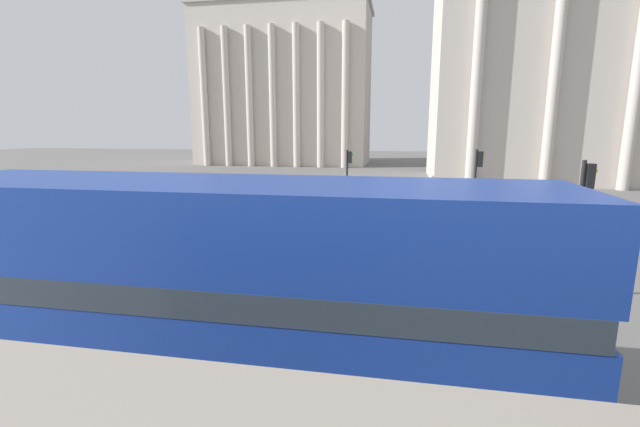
% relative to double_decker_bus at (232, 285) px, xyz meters
% --- Properties ---
extents(double_decker_bus, '(10.97, 2.77, 4.06)m').
position_rel_double_decker_bus_xyz_m(double_decker_bus, '(0.00, 0.00, 0.00)').
color(double_decker_bus, black).
rests_on(double_decker_bus, ground_plane).
extents(plaza_building_left, '(24.68, 12.77, 21.90)m').
position_rel_double_decker_bus_xyz_m(plaza_building_left, '(-14.01, 55.60, 8.66)').
color(plaza_building_left, '#BCB2A8').
rests_on(plaza_building_left, ground_plane).
extents(plaza_building_right, '(30.79, 13.09, 20.15)m').
position_rel_double_decker_bus_xyz_m(plaza_building_right, '(20.95, 38.84, 7.80)').
color(plaza_building_right, '#BCB2A8').
rests_on(plaza_building_right, ground_plane).
extents(traffic_light_near, '(0.42, 0.24, 4.07)m').
position_rel_double_decker_bus_xyz_m(traffic_light_near, '(7.93, 6.61, 0.37)').
color(traffic_light_near, black).
rests_on(traffic_light_near, ground_plane).
extents(traffic_light_mid, '(0.42, 0.24, 4.04)m').
position_rel_double_decker_bus_xyz_m(traffic_light_mid, '(6.25, 13.90, 0.35)').
color(traffic_light_mid, black).
rests_on(traffic_light_mid, ground_plane).
extents(traffic_light_far, '(0.42, 0.24, 3.71)m').
position_rel_double_decker_bus_xyz_m(traffic_light_far, '(-0.30, 19.35, 0.16)').
color(traffic_light_far, black).
rests_on(traffic_light_far, ground_plane).
extents(pedestrian_blue, '(0.32, 0.32, 1.71)m').
position_rel_double_decker_bus_xyz_m(pedestrian_blue, '(11.40, 18.13, -1.29)').
color(pedestrian_blue, '#282B33').
rests_on(pedestrian_blue, ground_plane).
extents(pedestrian_black, '(0.32, 0.32, 1.64)m').
position_rel_double_decker_bus_xyz_m(pedestrian_black, '(5.14, 25.36, -1.33)').
color(pedestrian_black, '#282B33').
rests_on(pedestrian_black, ground_plane).
extents(pedestrian_yellow, '(0.32, 0.32, 1.67)m').
position_rel_double_decker_bus_xyz_m(pedestrian_yellow, '(6.26, 8.36, -1.31)').
color(pedestrian_yellow, '#282B33').
rests_on(pedestrian_yellow, ground_plane).
extents(pedestrian_grey, '(0.32, 0.32, 1.59)m').
position_rel_double_decker_bus_xyz_m(pedestrian_grey, '(5.07, 18.33, -1.37)').
color(pedestrian_grey, '#282B33').
rests_on(pedestrian_grey, ground_plane).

